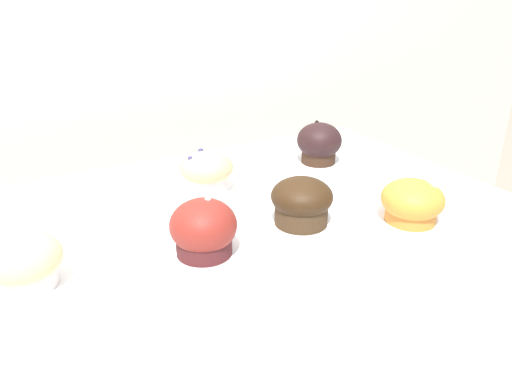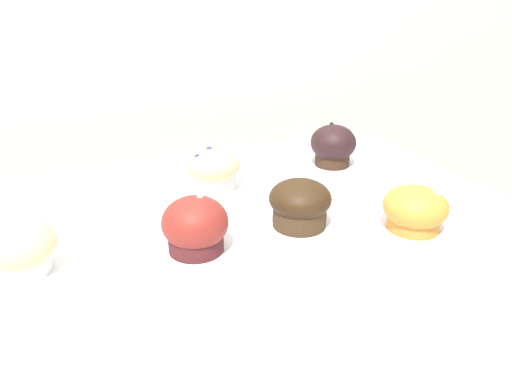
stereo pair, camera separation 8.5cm
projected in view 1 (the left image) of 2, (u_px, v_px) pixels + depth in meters
The scene contains 7 objects.
wall_back at pixel (133, 132), 1.37m from camera, with size 3.20×0.10×1.80m, color beige.
muffin_front_center at pixel (204, 229), 0.74m from camera, with size 0.10×0.10×0.09m.
muffin_back_left at pixel (319, 143), 1.09m from camera, with size 0.10×0.10×0.09m.
muffin_back_right at pixel (25, 261), 0.66m from camera, with size 0.10×0.10×0.07m.
muffin_front_left at pixel (412, 202), 0.84m from camera, with size 0.11×0.11×0.07m.
muffin_front_right at pixel (208, 171), 0.96m from camera, with size 0.10×0.10×0.08m.
muffin_back_center at pixel (302, 201), 0.83m from camera, with size 0.10×0.10×0.08m.
Camera 1 is at (-0.36, -0.72, 1.30)m, focal length 35.00 mm.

